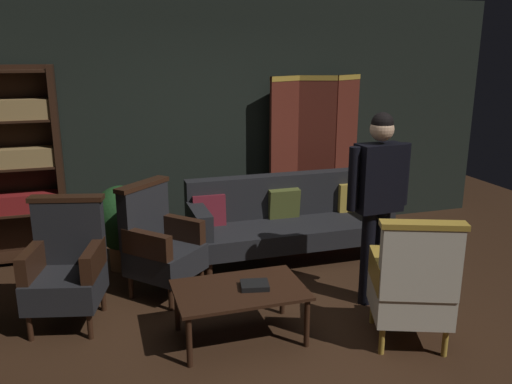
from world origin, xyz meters
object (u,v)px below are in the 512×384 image
at_px(velvet_couch, 287,217).
at_px(standing_figure, 378,192).
at_px(armchair_wing_right, 159,243).
at_px(book_black_cloth, 255,285).
at_px(coffee_table, 240,294).
at_px(armchair_gilt_accent, 412,285).
at_px(bookshelf, 16,163).
at_px(potted_plant, 121,221).
at_px(armchair_wing_left, 66,266).
at_px(folding_screen, 316,151).

xyz_separation_m(velvet_couch, standing_figure, (0.36, -1.22, 0.57)).
distance_m(armchair_wing_right, book_black_cloth, 1.17).
xyz_separation_m(coffee_table, armchair_gilt_accent, (1.22, -0.46, 0.12)).
height_order(bookshelf, potted_plant, bookshelf).
bearing_deg(bookshelf, book_black_cloth, -49.64).
height_order(velvet_couch, book_black_cloth, velvet_couch).
bearing_deg(armchair_wing_right, bookshelf, 136.57).
distance_m(armchair_wing_left, book_black_cloth, 1.56).
height_order(coffee_table, armchair_wing_left, armchair_wing_left).
relative_size(velvet_couch, armchair_wing_left, 2.04).
bearing_deg(potted_plant, armchair_wing_right, -66.76).
relative_size(bookshelf, potted_plant, 2.33).
height_order(coffee_table, armchair_gilt_accent, armchair_gilt_accent).
bearing_deg(standing_figure, book_black_cloth, -167.86).
bearing_deg(armchair_gilt_accent, velvet_couch, 98.49).
distance_m(coffee_table, book_black_cloth, 0.13).
bearing_deg(armchair_wing_right, potted_plant, 113.24).
bearing_deg(folding_screen, bookshelf, -178.76).
bearing_deg(coffee_table, folding_screen, 54.68).
relative_size(standing_figure, book_black_cloth, 7.94).
bearing_deg(potted_plant, velvet_couch, -7.14).
distance_m(velvet_couch, standing_figure, 1.40).
xyz_separation_m(folding_screen, armchair_wing_left, (-2.89, -1.59, -0.50)).
bearing_deg(standing_figure, coffee_table, -169.61).
bearing_deg(coffee_table, armchair_wing_right, 116.28).
bearing_deg(armchair_gilt_accent, bookshelf, 138.30).
bearing_deg(book_black_cloth, standing_figure, 12.14).
bearing_deg(velvet_couch, bookshelf, 164.66).
bearing_deg(coffee_table, book_black_cloth, -8.25).
xyz_separation_m(armchair_wing_left, book_black_cloth, (1.39, -0.70, -0.05)).
bearing_deg(bookshelf, potted_plant, -28.07).
bearing_deg(armchair_wing_left, armchair_wing_right, 21.24).
relative_size(coffee_table, armchair_wing_left, 0.96).
bearing_deg(standing_figure, folding_screen, 81.18).
bearing_deg(velvet_couch, armchair_wing_right, -161.57).
relative_size(folding_screen, bookshelf, 0.93).
bearing_deg(folding_screen, standing_figure, -98.82).
relative_size(velvet_couch, armchair_wing_right, 2.04).
height_order(velvet_couch, armchair_wing_left, armchair_wing_left).
xyz_separation_m(bookshelf, book_black_cloth, (1.88, -2.22, -0.63)).
xyz_separation_m(armchair_gilt_accent, potted_plant, (-2.00, 2.14, 0.02)).
bearing_deg(bookshelf, armchair_wing_right, -43.43).
distance_m(bookshelf, armchair_wing_right, 1.86).
distance_m(bookshelf, standing_figure, 3.64).
bearing_deg(folding_screen, armchair_gilt_accent, -98.14).
relative_size(armchair_gilt_accent, book_black_cloth, 4.85).
bearing_deg(coffee_table, bookshelf, 128.80).
bearing_deg(bookshelf, standing_figure, -32.65).
bearing_deg(velvet_couch, coffee_table, -122.57).
xyz_separation_m(coffee_table, potted_plant, (-0.78, 1.67, 0.13)).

